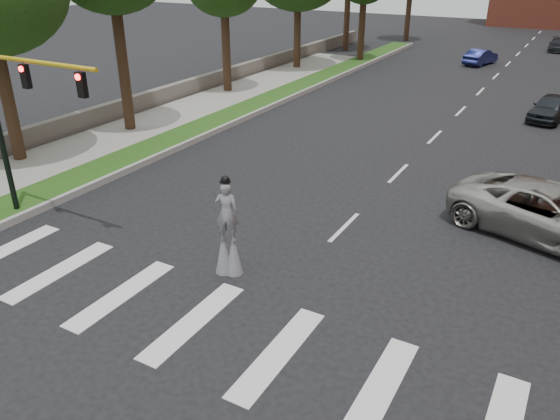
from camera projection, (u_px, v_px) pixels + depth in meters
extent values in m
plane|color=black|center=(211.00, 360.00, 13.05)|extent=(160.00, 160.00, 0.00)
cube|color=#1F4513|center=(250.00, 107.00, 33.85)|extent=(2.00, 60.00, 0.25)
cube|color=#979691|center=(265.00, 109.00, 33.38)|extent=(0.20, 60.00, 0.28)
cube|color=gray|center=(93.00, 145.00, 27.33)|extent=(4.00, 60.00, 0.18)
cube|color=#615B53|center=(198.00, 85.00, 37.69)|extent=(0.50, 56.00, 1.10)
cylinder|color=black|center=(0.00, 134.00, 18.97)|extent=(0.20, 0.20, 6.20)
cylinder|color=gold|center=(35.00, 62.00, 16.66)|extent=(5.20, 0.14, 0.14)
cube|color=black|center=(25.00, 76.00, 17.14)|extent=(0.28, 0.18, 0.75)
cylinder|color=#FF0C0C|center=(21.00, 69.00, 16.96)|extent=(0.18, 0.06, 0.18)
cube|color=black|center=(82.00, 85.00, 16.03)|extent=(0.28, 0.18, 0.75)
cylinder|color=#FF0C0C|center=(78.00, 77.00, 15.85)|extent=(0.18, 0.06, 0.18)
cylinder|color=#311F13|center=(234.00, 257.00, 16.37)|extent=(0.07, 0.07, 1.08)
cylinder|color=#311F13|center=(224.00, 256.00, 16.43)|extent=(0.07, 0.07, 1.08)
cone|color=slate|center=(234.00, 254.00, 16.31)|extent=(0.52, 0.52, 1.35)
cone|color=slate|center=(223.00, 253.00, 16.37)|extent=(0.52, 0.52, 1.35)
imported|color=slate|center=(227.00, 212.00, 15.76)|extent=(0.80, 0.65, 1.90)
sphere|color=black|center=(225.00, 180.00, 15.33)|extent=(0.26, 0.26, 0.26)
cylinder|color=black|center=(225.00, 182.00, 15.35)|extent=(0.34, 0.34, 0.02)
cube|color=gold|center=(227.00, 194.00, 15.66)|extent=(0.22, 0.05, 0.10)
imported|color=#A4A19B|center=(550.00, 213.00, 18.29)|extent=(7.14, 4.79, 1.82)
imported|color=black|center=(551.00, 108.00, 31.45)|extent=(2.42, 4.49, 1.45)
imported|color=#171C52|center=(481.00, 57.00, 47.10)|extent=(2.36, 4.27, 1.33)
imported|color=black|center=(558.00, 45.00, 53.66)|extent=(1.80, 4.09, 1.17)
cylinder|color=#311F13|center=(8.00, 99.00, 24.13)|extent=(0.56, 0.56, 5.94)
cylinder|color=#311F13|center=(123.00, 66.00, 28.22)|extent=(0.56, 0.56, 7.01)
cylinder|color=#311F13|center=(226.00, 49.00, 36.67)|extent=(0.56, 0.56, 5.85)
cylinder|color=#311F13|center=(297.00, 32.00, 44.37)|extent=(0.56, 0.56, 5.90)
cylinder|color=#311F13|center=(347.00, 12.00, 52.88)|extent=(0.56, 0.56, 7.23)
cylinder|color=#311F13|center=(362.00, 30.00, 47.29)|extent=(0.56, 0.56, 5.55)
cylinder|color=#311F13|center=(408.00, 13.00, 59.13)|extent=(0.56, 0.56, 5.75)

